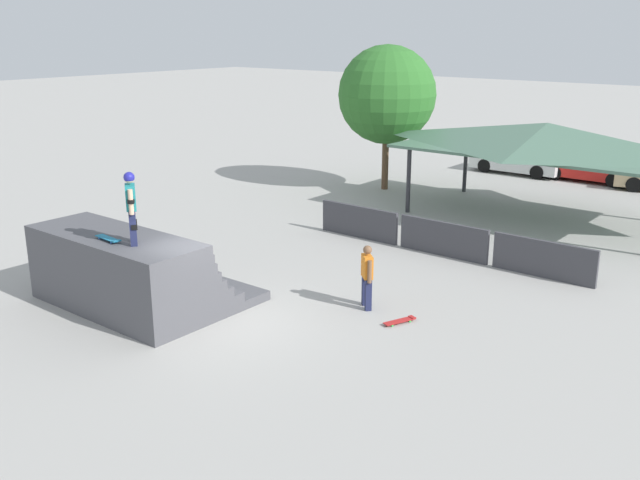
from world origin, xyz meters
The scene contains 11 objects.
ground_plane centered at (0.00, 0.00, 0.00)m, with size 160.00×160.00×0.00m, color #A3A09B.
quarter_pipe_ramp centered at (-2.46, -0.60, 0.83)m, with size 4.93×3.69×1.90m.
skater_on_deck centered at (-1.50, -1.08, 2.86)m, with size 0.66×0.55×1.67m.
skateboard_on_deck centered at (-2.13, -1.32, 1.96)m, with size 0.87×0.27×0.09m.
bystander_walking centered at (2.23, 2.94, 0.89)m, with size 0.55×0.51×1.61m.
skateboard_on_ground centered at (3.41, 2.65, 0.06)m, with size 0.49×0.85×0.09m.
barrier_fence centered at (1.61, 7.84, 0.53)m, with size 9.23×0.12×1.05m.
pavilion_shelter centered at (2.17, 13.92, 2.93)m, with size 9.94×5.26×3.46m.
tree_beside_pavilion centered at (-4.96, 14.49, 3.98)m, with size 4.06×4.06×6.02m.
parked_car_white centered at (-2.00, 21.34, 0.60)m, with size 4.29×1.80×1.27m.
parked_car_red centered at (1.30, 21.72, 0.60)m, with size 4.31×1.85×1.27m.
Camera 1 is at (11.62, -10.60, 6.67)m, focal length 40.00 mm.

